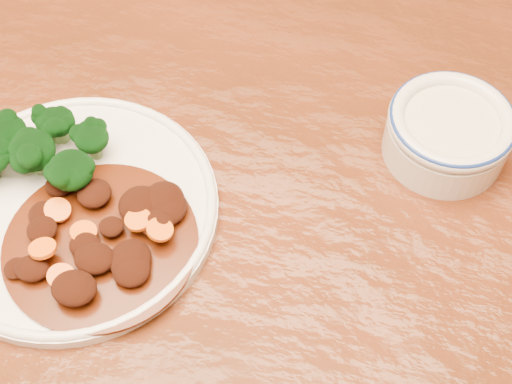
# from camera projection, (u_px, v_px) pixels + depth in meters

# --- Properties ---
(dining_table) EXTENTS (1.53, 0.95, 0.75)m
(dining_table) POSITION_uv_depth(u_px,v_px,m) (146.00, 248.00, 0.73)
(dining_table) COLOR #602711
(dining_table) RESTS_ON ground
(dinner_plate) EXTENTS (0.26, 0.26, 0.02)m
(dinner_plate) POSITION_uv_depth(u_px,v_px,m) (74.00, 208.00, 0.65)
(dinner_plate) COLOR white
(dinner_plate) RESTS_ON dining_table
(broccoli_florets) EXTENTS (0.12, 0.09, 0.05)m
(broccoli_florets) POSITION_uv_depth(u_px,v_px,m) (38.00, 147.00, 0.65)
(broccoli_florets) COLOR #628D49
(broccoli_florets) RESTS_ON dinner_plate
(mince_stew) EXTENTS (0.17, 0.17, 0.03)m
(mince_stew) POSITION_uv_depth(u_px,v_px,m) (109.00, 235.00, 0.62)
(mince_stew) COLOR #471707
(mince_stew) RESTS_ON dinner_plate
(dip_bowl) EXTENTS (0.12, 0.12, 0.05)m
(dip_bowl) POSITION_uv_depth(u_px,v_px,m) (448.00, 132.00, 0.67)
(dip_bowl) COLOR silver
(dip_bowl) RESTS_ON dining_table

